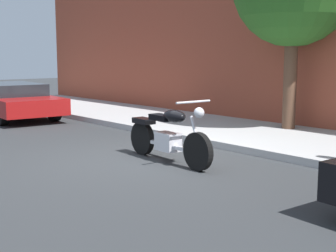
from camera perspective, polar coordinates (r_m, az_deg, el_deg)
ground_plane at (r=8.51m, az=-3.02°, el=-4.05°), size 60.00×60.00×0.00m
sidewalk at (r=10.81m, az=11.04°, el=-1.13°), size 24.95×3.14×0.14m
motorcycle at (r=8.21m, az=0.02°, el=-1.17°), size 2.21×0.70×1.13m
parked_car_red at (r=14.95m, az=-18.38°, el=3.08°), size 4.69×2.12×1.03m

